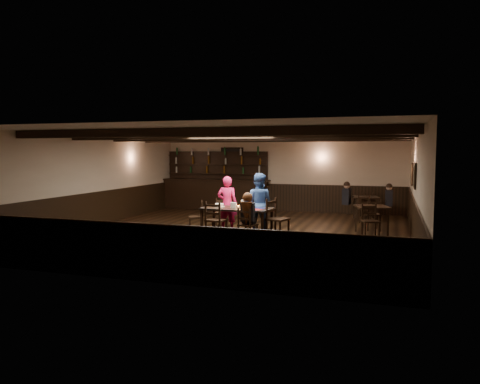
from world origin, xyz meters
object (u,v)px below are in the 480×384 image
(dining_table, at_px, (237,210))
(chair_near_right, at_px, (246,222))
(cake, at_px, (219,205))
(bar_counter, at_px, (215,190))
(chair_near_left, at_px, (214,217))
(man_blue, at_px, (258,204))
(woman_pink, at_px, (227,204))

(dining_table, height_order, chair_near_right, chair_near_right)
(cake, height_order, bar_counter, bar_counter)
(dining_table, height_order, chair_near_left, chair_near_left)
(chair_near_left, bearing_deg, man_blue, 56.59)
(woman_pink, bearing_deg, man_blue, 173.45)
(dining_table, height_order, cake, cake)
(dining_table, bearing_deg, chair_near_left, -121.33)
(dining_table, bearing_deg, chair_near_right, -55.75)
(man_blue, bearing_deg, chair_near_left, 55.49)
(woman_pink, distance_m, bar_counter, 5.10)
(chair_near_left, relative_size, man_blue, 0.60)
(dining_table, relative_size, chair_near_right, 2.17)
(dining_table, xyz_separation_m, chair_near_right, (0.46, -0.68, -0.19))
(chair_near_left, xyz_separation_m, chair_near_right, (0.85, -0.06, -0.08))
(chair_near_left, bearing_deg, dining_table, 58.67)
(cake, distance_m, bar_counter, 5.61)
(dining_table, distance_m, cake, 0.51)
(chair_near_right, bearing_deg, man_blue, 92.54)
(chair_near_left, distance_m, woman_pink, 1.24)
(dining_table, height_order, woman_pink, woman_pink)
(man_blue, bearing_deg, woman_pink, -2.72)
(chair_near_left, distance_m, chair_near_right, 0.85)
(bar_counter, bearing_deg, dining_table, -63.35)
(chair_near_right, distance_m, cake, 1.24)
(woman_pink, bearing_deg, cake, 83.06)
(dining_table, distance_m, chair_near_right, 0.85)
(chair_near_left, distance_m, cake, 0.71)
(cake, bearing_deg, chair_near_left, -79.71)
(dining_table, relative_size, chair_near_left, 1.87)
(man_blue, distance_m, bar_counter, 5.56)
(woman_pink, distance_m, man_blue, 0.89)
(cake, xyz_separation_m, bar_counter, (-2.12, 5.19, -0.07))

